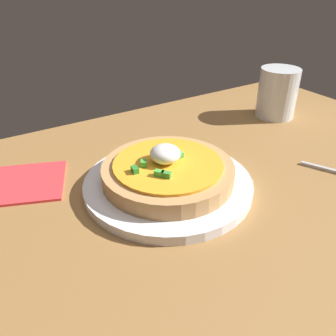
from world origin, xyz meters
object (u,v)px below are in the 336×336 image
object	(u,v)px
plate	(168,184)
cup_near	(277,95)
napkin	(27,183)
pizza	(168,171)

from	to	relation	value
plate	cup_near	xyz separation A→B (cm)	(-34.84, -11.46, 4.08)
napkin	pizza	bearing A→B (deg)	145.00
napkin	cup_near	bearing A→B (deg)	178.95
pizza	napkin	world-z (taller)	pizza
pizza	cup_near	xyz separation A→B (cm)	(-34.86, -11.43, 1.81)
plate	napkin	size ratio (longest dim) A/B	2.26
plate	pizza	bearing A→B (deg)	-61.86
cup_near	napkin	xyz separation A→B (cm)	(52.56, -0.97, -4.60)
plate	pizza	size ratio (longest dim) A/B	1.29
napkin	plate	bearing A→B (deg)	144.96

